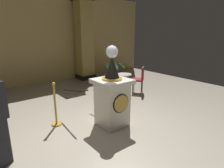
{
  "coord_description": "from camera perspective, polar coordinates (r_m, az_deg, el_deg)",
  "views": [
    {
      "loc": [
        -2.33,
        -3.31,
        2.23
      ],
      "look_at": [
        0.35,
        0.06,
        1.04
      ],
      "focal_mm": 30.99,
      "sensor_mm": 36.0,
      "label": 1
    }
  ],
  "objects": [
    {
      "name": "pedestal_clock",
      "position": [
        4.56,
        0.03,
        -3.62
      ],
      "size": [
        0.78,
        0.78,
        1.92
      ],
      "color": "silver",
      "rests_on": "ground_plane"
    },
    {
      "name": "cafe_chair_red",
      "position": [
        7.16,
        8.23,
        1.95
      ],
      "size": [
        0.56,
        0.56,
        0.96
      ],
      "color": "black",
      "rests_on": "ground_plane"
    },
    {
      "name": "potted_palm_right",
      "position": [
        7.63,
        0.95,
        1.21
      ],
      "size": [
        0.87,
        0.8,
        1.16
      ],
      "color": "black",
      "rests_on": "ground_plane"
    },
    {
      "name": "ground_plane",
      "position": [
        4.62,
        -2.97,
        -13.36
      ],
      "size": [
        12.03,
        12.03,
        0.0
      ],
      "primitive_type": "plane",
      "color": "#B2A893"
    },
    {
      "name": "column_right",
      "position": [
        9.15,
        -8.24,
        12.72
      ],
      "size": [
        0.77,
        0.77,
        3.65
      ],
      "color": "black",
      "rests_on": "ground_plane"
    },
    {
      "name": "velvet_rope",
      "position": [
        5.12,
        -7.22,
        -0.98
      ],
      "size": [
        0.95,
        0.92,
        0.22
      ],
      "color": "black"
    },
    {
      "name": "stanchion_far",
      "position": [
        4.88,
        -16.3,
        -7.44
      ],
      "size": [
        0.24,
        0.24,
        1.08
      ],
      "color": "gold",
      "rests_on": "ground_plane"
    },
    {
      "name": "back_wall",
      "position": [
        8.75,
        -23.54,
        12.08
      ],
      "size": [
        12.03,
        0.16,
        3.8
      ],
      "primitive_type": "cube",
      "color": "tan",
      "rests_on": "ground_plane"
    },
    {
      "name": "stanchion_near",
      "position": [
        5.76,
        0.72,
        -3.67
      ],
      "size": [
        0.24,
        0.24,
        0.98
      ],
      "color": "gold",
      "rests_on": "ground_plane"
    },
    {
      "name": "cafe_table",
      "position": [
        6.92,
        3.53,
        0.76
      ],
      "size": [
        0.54,
        0.54,
        0.74
      ],
      "color": "#332D28",
      "rests_on": "ground_plane"
    }
  ]
}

